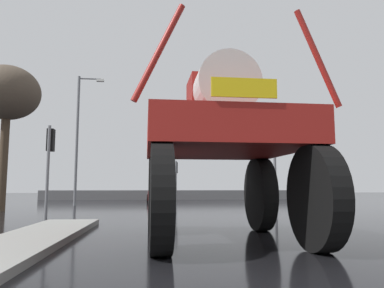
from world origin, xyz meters
TOP-DOWN VIEW (x-y plane):
  - ground_plane at (0.00, 18.00)m, footprint 120.00×120.00m
  - oversize_sprayer at (0.12, 6.05)m, footprint 4.05×5.64m
  - sedan_ahead at (-1.26, 28.22)m, footprint 1.95×4.14m
  - traffic_signal_near_left at (-5.37, 11.67)m, footprint 0.24×0.54m
  - traffic_signal_near_right at (3.17, 11.66)m, footprint 0.24×0.54m
  - traffic_signal_far_left at (0.06, 26.01)m, footprint 0.24×0.55m
  - streetlight_far_left at (-6.62, 22.65)m, footprint 1.76×0.24m
  - bare_tree_left at (-9.25, 17.30)m, footprint 3.34×3.34m
  - roadside_barrier at (0.00, 33.78)m, footprint 24.97×0.24m

SIDE VIEW (x-z plane):
  - ground_plane at x=0.00m, z-range 0.00..0.00m
  - roadside_barrier at x=0.00m, z-range 0.00..0.90m
  - sedan_ahead at x=-1.26m, z-range -0.05..1.47m
  - oversize_sprayer at x=0.12m, z-range -0.18..4.51m
  - traffic_signal_far_left at x=0.06m, z-range 0.73..3.93m
  - traffic_signal_near_left at x=-5.37m, z-range 0.80..4.28m
  - traffic_signal_near_right at x=3.17m, z-range 0.92..4.94m
  - streetlight_far_left at x=-6.62m, z-range 0.44..9.15m
  - bare_tree_left at x=-9.25m, z-range 2.26..9.81m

